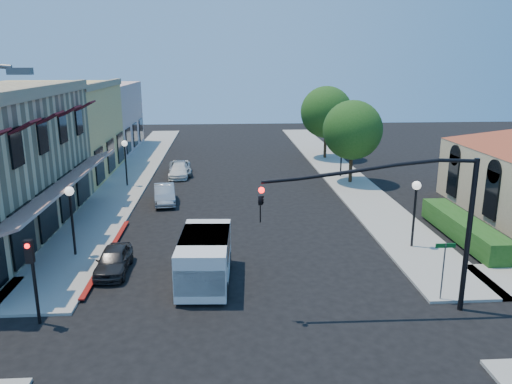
{
  "coord_description": "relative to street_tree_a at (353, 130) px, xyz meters",
  "views": [
    {
      "loc": [
        -1.11,
        -15.55,
        9.45
      ],
      "look_at": [
        0.59,
        10.06,
        2.6
      ],
      "focal_mm": 35.0,
      "sensor_mm": 36.0,
      "label": 1
    }
  ],
  "objects": [
    {
      "name": "pink_stucco_building",
      "position": [
        -24.3,
        16.0,
        -0.69
      ],
      "size": [
        10.0,
        12.0,
        7.0
      ],
      "primitive_type": "cube",
      "color": "beige",
      "rests_on": "ground"
    },
    {
      "name": "secondary_signal",
      "position": [
        -16.8,
        -20.59,
        -1.88
      ],
      "size": [
        0.28,
        0.42,
        3.32
      ],
      "color": "black",
      "rests_on": "ground"
    },
    {
      "name": "street_tree_b",
      "position": [
        0.0,
        10.0,
        0.35
      ],
      "size": [
        4.94,
        4.94,
        7.02
      ],
      "color": "black",
      "rests_on": "ground"
    },
    {
      "name": "signal_mast_arm",
      "position": [
        -2.94,
        -20.5,
        -0.11
      ],
      "size": [
        8.01,
        0.39,
        6.0
      ],
      "color": "black",
      "rests_on": "ground"
    },
    {
      "name": "curb_red_strip",
      "position": [
        -15.7,
        -14.0,
        -4.19
      ],
      "size": [
        0.25,
        10.0,
        0.06
      ],
      "primitive_type": "cube",
      "color": "maroon",
      "rests_on": "ground"
    },
    {
      "name": "ground",
      "position": [
        -8.8,
        -22.0,
        -4.19
      ],
      "size": [
        120.0,
        120.0,
        0.0
      ],
      "primitive_type": "plane",
      "color": "black",
      "rests_on": "ground"
    },
    {
      "name": "parked_car_a",
      "position": [
        -15.0,
        -16.0,
        -3.61
      ],
      "size": [
        1.4,
        3.44,
        1.17
      ],
      "primitive_type": "imported",
      "rotation": [
        0.0,
        0.0,
        0.01
      ],
      "color": "black",
      "rests_on": "ground"
    },
    {
      "name": "lamppost_left_far",
      "position": [
        -17.3,
        0.0,
        -1.46
      ],
      "size": [
        0.44,
        0.44,
        3.57
      ],
      "color": "black",
      "rests_on": "ground"
    },
    {
      "name": "lamppost_right_near",
      "position": [
        -0.3,
        -14.0,
        -1.46
      ],
      "size": [
        0.44,
        0.44,
        3.57
      ],
      "color": "black",
      "rests_on": "ground"
    },
    {
      "name": "parked_car_c",
      "position": [
        -13.6,
        3.0,
        -3.65
      ],
      "size": [
        1.53,
        3.74,
        1.09
      ],
      "primitive_type": "imported",
      "rotation": [
        0.0,
        0.0,
        -0.0
      ],
      "color": "white",
      "rests_on": "ground"
    },
    {
      "name": "parked_car_d",
      "position": [
        -13.6,
        4.0,
        -3.64
      ],
      "size": [
        2.2,
        4.12,
        1.1
      ],
      "primitive_type": "imported",
      "rotation": [
        0.0,
        0.0,
        0.1
      ],
      "color": "#A5A8AA",
      "rests_on": "ground"
    },
    {
      "name": "sidewalk_left",
      "position": [
        -17.55,
        5.0,
        -4.13
      ],
      "size": [
        3.5,
        50.0,
        0.12
      ],
      "primitive_type": "cube",
      "color": "#9B988D",
      "rests_on": "ground"
    },
    {
      "name": "yellow_stucco_building",
      "position": [
        -24.3,
        4.0,
        -0.39
      ],
      "size": [
        10.0,
        12.0,
        7.6
      ],
      "primitive_type": "cube",
      "color": "tan",
      "rests_on": "ground"
    },
    {
      "name": "street_tree_a",
      "position": [
        0.0,
        0.0,
        0.0
      ],
      "size": [
        4.56,
        4.56,
        6.48
      ],
      "color": "black",
      "rests_on": "ground"
    },
    {
      "name": "parked_car_b",
      "position": [
        -13.93,
        -4.72,
        -3.57
      ],
      "size": [
        1.83,
        3.95,
        1.26
      ],
      "primitive_type": "imported",
      "rotation": [
        0.0,
        0.0,
        0.13
      ],
      "color": "#A1A3A6",
      "rests_on": "ground"
    },
    {
      "name": "white_van",
      "position": [
        -10.8,
        -17.39,
        -2.97
      ],
      "size": [
        2.33,
        4.88,
        2.12
      ],
      "color": "silver",
      "rests_on": "ground"
    },
    {
      "name": "hedge",
      "position": [
        2.9,
        -13.0,
        -4.19
      ],
      "size": [
        1.4,
        8.0,
        1.1
      ],
      "primitive_type": "cube",
      "color": "#1D4B15",
      "rests_on": "ground"
    },
    {
      "name": "lamppost_right_far",
      "position": [
        -0.3,
        2.0,
        -1.46
      ],
      "size": [
        0.44,
        0.44,
        3.57
      ],
      "color": "black",
      "rests_on": "ground"
    },
    {
      "name": "lamppost_left_near",
      "position": [
        -17.3,
        -14.0,
        -1.46
      ],
      "size": [
        0.44,
        0.44,
        3.57
      ],
      "color": "black",
      "rests_on": "ground"
    },
    {
      "name": "street_name_sign",
      "position": [
        -1.3,
        -19.8,
        -2.5
      ],
      "size": [
        0.8,
        0.06,
        2.5
      ],
      "color": "#595B5E",
      "rests_on": "ground"
    },
    {
      "name": "sidewalk_right",
      "position": [
        -0.05,
        5.0,
        -4.13
      ],
      "size": [
        3.5,
        50.0,
        0.12
      ],
      "primitive_type": "cube",
      "color": "#9B988D",
      "rests_on": "ground"
    }
  ]
}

